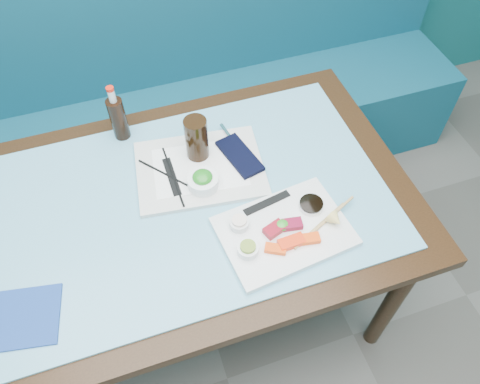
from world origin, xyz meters
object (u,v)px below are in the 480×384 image
object	(u,v)px
sashimi_plate	(284,231)
cola_bottle_body	(118,119)
cola_glass	(197,138)
serving_tray	(200,169)
seaweed_bowl	(203,182)
booth_bench	(150,113)
dining_table	(191,217)
blue_napkin	(27,317)

from	to	relation	value
sashimi_plate	cola_bottle_body	xyz separation A→B (m)	(-0.38, 0.55, 0.07)
sashimi_plate	cola_glass	distance (m)	0.41
cola_glass	cola_bottle_body	bearing A→B (deg)	140.38
serving_tray	cola_glass	bearing A→B (deg)	86.84
sashimi_plate	seaweed_bowl	size ratio (longest dim) A/B	3.77
booth_bench	seaweed_bowl	size ratio (longest dim) A/B	30.75
sashimi_plate	serving_tray	xyz separation A→B (m)	(-0.17, 0.31, -0.00)
booth_bench	serving_tray	distance (m)	0.83
dining_table	cola_bottle_body	bearing A→B (deg)	112.39
blue_napkin	sashimi_plate	bearing A→B (deg)	2.03
cola_bottle_body	seaweed_bowl	bearing A→B (deg)	-57.40
serving_tray	seaweed_bowl	bearing A→B (deg)	-90.45
sashimi_plate	dining_table	bearing A→B (deg)	132.93
serving_tray	cola_glass	xyz separation A→B (m)	(0.01, 0.05, 0.08)
booth_bench	sashimi_plate	xyz separation A→B (m)	(0.24, -1.04, 0.39)
seaweed_bowl	cola_bottle_body	bearing A→B (deg)	122.60
dining_table	seaweed_bowl	bearing A→B (deg)	28.41
dining_table	serving_tray	xyz separation A→B (m)	(0.07, 0.11, 0.10)
sashimi_plate	seaweed_bowl	xyz separation A→B (m)	(-0.18, 0.23, 0.03)
dining_table	serving_tray	world-z (taller)	serving_tray
booth_bench	dining_table	xyz separation A→B (m)	(0.00, -0.84, 0.29)
seaweed_bowl	cola_bottle_body	world-z (taller)	cola_bottle_body
seaweed_bowl	cola_bottle_body	xyz separation A→B (m)	(-0.20, 0.31, 0.04)
blue_napkin	serving_tray	bearing A→B (deg)	30.87
sashimi_plate	cola_glass	world-z (taller)	cola_glass
sashimi_plate	seaweed_bowl	world-z (taller)	seaweed_bowl
sashimi_plate	blue_napkin	distance (m)	0.73
seaweed_bowl	blue_napkin	size ratio (longest dim) A/B	0.58
cola_glass	blue_napkin	size ratio (longest dim) A/B	0.90
cola_glass	dining_table	bearing A→B (deg)	-115.78
serving_tray	blue_napkin	distance (m)	0.65
sashimi_plate	cola_glass	xyz separation A→B (m)	(-0.16, 0.36, 0.08)
seaweed_bowl	cola_glass	size ratio (longest dim) A/B	0.64
sashimi_plate	blue_napkin	world-z (taller)	sashimi_plate
cola_glass	sashimi_plate	bearing A→B (deg)	-66.58
seaweed_bowl	blue_napkin	bearing A→B (deg)	-154.71
serving_tray	cola_bottle_body	bearing A→B (deg)	138.63
booth_bench	cola_glass	size ratio (longest dim) A/B	19.80
booth_bench	seaweed_bowl	bearing A→B (deg)	-85.90
cola_bottle_body	cola_glass	bearing A→B (deg)	-39.62
seaweed_bowl	cola_glass	world-z (taller)	cola_glass
cola_bottle_body	blue_napkin	xyz separation A→B (m)	(-0.35, -0.57, -0.07)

